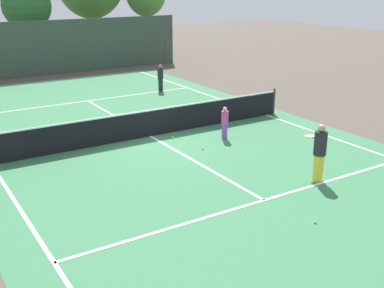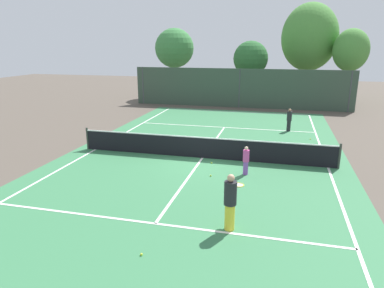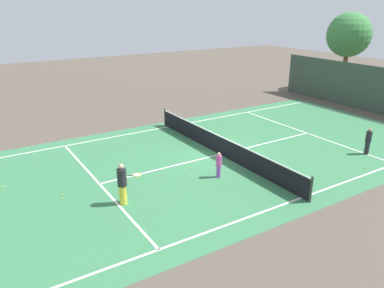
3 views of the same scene
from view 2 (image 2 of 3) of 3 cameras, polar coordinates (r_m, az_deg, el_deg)
The scene contains 19 objects.
ground_plane at distance 16.24m, azimuth 1.73°, elevation -2.28°, with size 80.00×80.00×0.00m, color brown.
court_surface at distance 16.24m, azimuth 1.73°, elevation -2.28°, with size 13.00×25.00×0.01m.
tennis_net at distance 16.09m, azimuth 1.74°, elevation -0.56°, with size 11.90×0.10×1.10m.
perimeter_fence at distance 29.47m, azimuth 7.74°, elevation 8.99°, with size 18.00×0.12×3.20m.
tree_0 at distance 33.19m, azimuth 9.53°, elevation 13.55°, with size 3.14×3.14×5.43m.
tree_1 at distance 34.95m, azimuth 18.61°, elevation 16.15°, with size 5.03×5.44×8.74m.
tree_2 at distance 35.26m, azimuth -2.89°, elevation 15.30°, with size 3.77×3.77×6.63m.
tree_3 at distance 32.90m, azimuth 24.48°, elevation 13.71°, with size 2.91×2.96×6.38m.
player_0 at distance 21.94m, azimuth 15.55°, elevation 3.84°, with size 0.29×0.29×1.38m.
player_1 at distance 14.19m, azimuth 8.78°, elevation -2.63°, with size 0.25×0.25×1.18m.
player_2 at distance 9.91m, azimuth 6.27°, elevation -9.29°, with size 0.54×0.94×1.67m.
ball_crate at distance 17.37m, azimuth -4.00°, elevation -0.48°, with size 0.43×0.34×0.43m.
tennis_ball_0 at distance 20.22m, azimuth -7.97°, elevation 1.32°, with size 0.07×0.07×0.07m, color #CCE533.
tennis_ball_1 at distance 14.01m, azimuth 3.06°, elevation -5.17°, with size 0.07×0.07×0.07m, color #CCE533.
tennis_ball_2 at distance 9.21m, azimuth -8.25°, elevation -17.38°, with size 0.07×0.07×0.07m, color #CCE533.
tennis_ball_4 at distance 16.37m, azimuth 19.05°, elevation -2.91°, with size 0.07×0.07×0.07m, color #CCE533.
tennis_ball_5 at distance 20.01m, azimuth -7.43°, elevation 1.19°, with size 0.07×0.07×0.07m, color #CCE533.
tennis_ball_6 at distance 20.44m, azimuth 18.74°, elevation 0.78°, with size 0.07×0.07×0.07m, color #CCE533.
tennis_ball_7 at distance 15.49m, azimuth 3.22°, elevation -3.08°, with size 0.07×0.07×0.07m, color #CCE533.
Camera 2 is at (3.30, -15.08, 5.06)m, focal length 32.71 mm.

